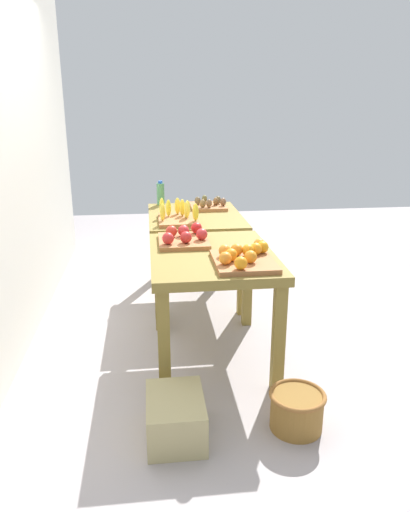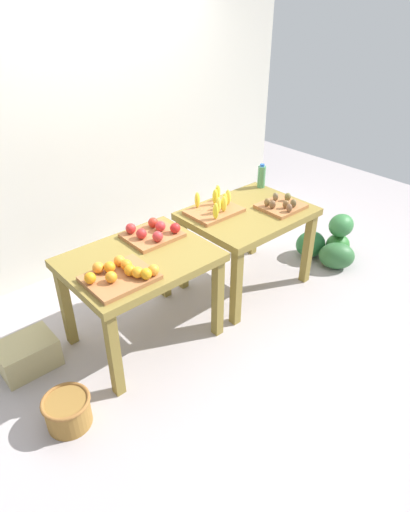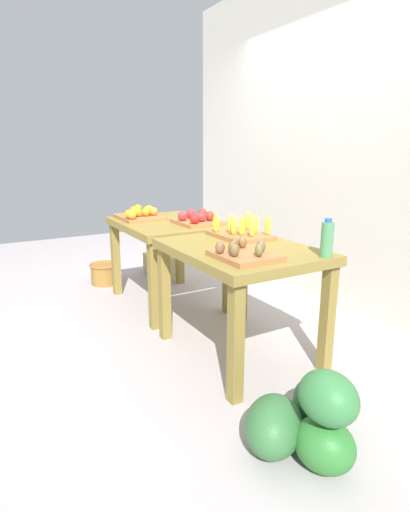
{
  "view_description": "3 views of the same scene",
  "coord_description": "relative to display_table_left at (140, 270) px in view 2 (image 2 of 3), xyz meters",
  "views": [
    {
      "loc": [
        -3.52,
        0.4,
        1.68
      ],
      "look_at": [
        0.05,
        -0.03,
        0.53
      ],
      "focal_mm": 33.7,
      "sensor_mm": 36.0,
      "label": 1
    },
    {
      "loc": [
        -1.97,
        -2.31,
        2.41
      ],
      "look_at": [
        0.04,
        -0.04,
        0.53
      ],
      "focal_mm": 31.04,
      "sensor_mm": 36.0,
      "label": 2
    },
    {
      "loc": [
        2.69,
        -1.49,
        1.36
      ],
      "look_at": [
        0.04,
        0.03,
        0.57
      ],
      "focal_mm": 28.85,
      "sensor_mm": 36.0,
      "label": 3
    }
  ],
  "objects": [
    {
      "name": "ground_plane",
      "position": [
        0.56,
        0.0,
        -0.64
      ],
      "size": [
        8.0,
        8.0,
        0.0
      ],
      "primitive_type": "plane",
      "color": "#A89FA1"
    },
    {
      "name": "back_wall",
      "position": [
        0.56,
        1.35,
        0.86
      ],
      "size": [
        4.4,
        0.12,
        3.0
      ],
      "primitive_type": "cube",
      "color": "beige",
      "rests_on": "ground_plane"
    },
    {
      "name": "display_table_left",
      "position": [
        0.0,
        0.0,
        0.0
      ],
      "size": [
        1.04,
        0.8,
        0.75
      ],
      "color": "olive",
      "rests_on": "ground_plane"
    },
    {
      "name": "display_table_right",
      "position": [
        1.12,
        0.0,
        0.0
      ],
      "size": [
        1.04,
        0.8,
        0.75
      ],
      "color": "olive",
      "rests_on": "ground_plane"
    },
    {
      "name": "orange_bin",
      "position": [
        -0.24,
        -0.16,
        0.15
      ],
      "size": [
        0.45,
        0.37,
        0.11
      ],
      "color": "#A6683B",
      "rests_on": "display_table_left"
    },
    {
      "name": "apple_bin",
      "position": [
        0.24,
        0.16,
        0.15
      ],
      "size": [
        0.4,
        0.35,
        0.11
      ],
      "color": "#A6683B",
      "rests_on": "display_table_left"
    },
    {
      "name": "banana_crate",
      "position": [
        0.89,
        0.16,
        0.16
      ],
      "size": [
        0.44,
        0.32,
        0.17
      ],
      "color": "#A6683B",
      "rests_on": "display_table_right"
    },
    {
      "name": "kiwi_bin",
      "position": [
        1.37,
        -0.15,
        0.14
      ],
      "size": [
        0.36,
        0.33,
        0.1
      ],
      "color": "#A6683B",
      "rests_on": "display_table_right"
    },
    {
      "name": "water_bottle",
      "position": [
        1.59,
        0.28,
        0.22
      ],
      "size": [
        0.07,
        0.07,
        0.23
      ],
      "color": "#4C8C59",
      "rests_on": "display_table_right"
    },
    {
      "name": "watermelon_pile",
      "position": [
        2.07,
        -0.27,
        -0.47
      ],
      "size": [
        0.57,
        0.69,
        0.46
      ],
      "color": "#2B6F2C",
      "rests_on": "ground_plane"
    },
    {
      "name": "wicker_basket",
      "position": [
        -0.83,
        -0.35,
        -0.53
      ],
      "size": [
        0.31,
        0.31,
        0.21
      ],
      "color": "olive",
      "rests_on": "ground_plane"
    },
    {
      "name": "cardboard_produce_box",
      "position": [
        -0.82,
        0.3,
        -0.53
      ],
      "size": [
        0.4,
        0.3,
        0.23
      ],
      "primitive_type": "cube",
      "color": "tan",
      "rests_on": "ground_plane"
    }
  ]
}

